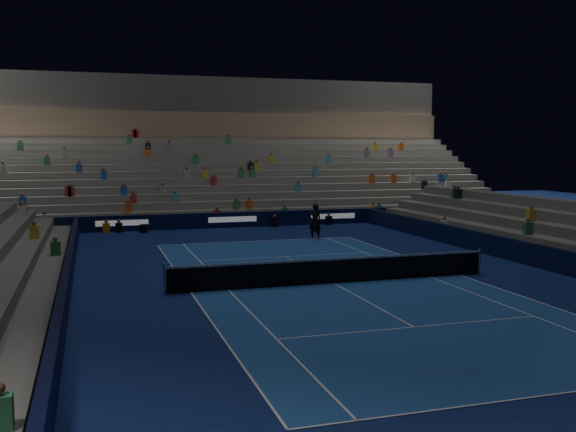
% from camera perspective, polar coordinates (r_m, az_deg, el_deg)
% --- Properties ---
extents(ground, '(90.00, 90.00, 0.00)m').
position_cam_1_polar(ground, '(24.91, 4.07, -5.95)').
color(ground, navy).
rests_on(ground, ground).
extents(court_surface, '(10.97, 23.77, 0.01)m').
position_cam_1_polar(court_surface, '(24.91, 4.07, -5.94)').
color(court_surface, '#1B4999').
rests_on(court_surface, ground).
extents(sponsor_barrier_far, '(44.00, 0.25, 1.00)m').
position_cam_1_polar(sponsor_barrier_far, '(42.41, -4.95, -0.34)').
color(sponsor_barrier_far, black).
rests_on(sponsor_barrier_far, ground).
extents(sponsor_barrier_east, '(0.25, 37.00, 1.00)m').
position_cam_1_polar(sponsor_barrier_east, '(29.67, 21.87, -3.46)').
color(sponsor_barrier_east, '#081232').
rests_on(sponsor_barrier_east, ground).
extents(sponsor_barrier_west, '(0.25, 37.00, 1.00)m').
position_cam_1_polar(sponsor_barrier_west, '(23.21, -19.00, -5.89)').
color(sponsor_barrier_west, black).
rests_on(sponsor_barrier_west, ground).
extents(grandstand_main, '(44.00, 15.20, 11.20)m').
position_cam_1_polar(grandstand_main, '(51.42, -7.18, 3.95)').
color(grandstand_main, slate).
rests_on(grandstand_main, ground).
extents(tennis_net, '(12.90, 0.10, 1.10)m').
position_cam_1_polar(tennis_net, '(24.81, 4.08, -4.81)').
color(tennis_net, '#B2B2B7').
rests_on(tennis_net, ground).
extents(tennis_player, '(0.76, 0.50, 2.07)m').
position_cam_1_polar(tennis_player, '(36.35, 2.40, -0.53)').
color(tennis_player, black).
rests_on(tennis_player, ground).
extents(broadcast_camera, '(0.55, 0.90, 0.51)m').
position_cam_1_polar(broadcast_camera, '(40.62, -12.60, -1.07)').
color(broadcast_camera, black).
rests_on(broadcast_camera, ground).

